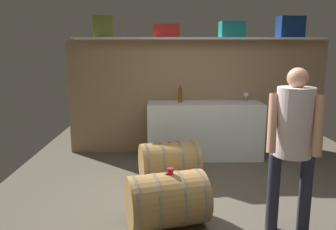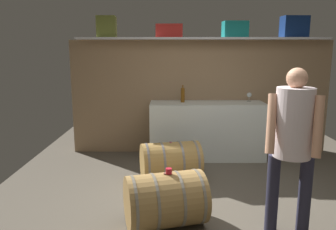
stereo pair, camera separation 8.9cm
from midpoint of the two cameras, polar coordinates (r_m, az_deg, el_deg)
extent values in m
cube|color=#595145|center=(4.30, 6.96, -13.44)|extent=(5.66, 7.98, 0.02)
cube|color=#9B7C5B|center=(5.75, 4.63, 3.14)|extent=(4.46, 0.10, 1.96)
cube|color=silver|center=(5.55, 4.96, 13.17)|extent=(4.10, 0.40, 0.03)
cube|color=olive|center=(5.61, -11.67, 14.88)|extent=(0.32, 0.28, 0.34)
cube|color=red|center=(5.52, -0.74, 14.51)|extent=(0.45, 0.22, 0.22)
cube|color=#168481|center=(5.64, 10.64, 14.48)|extent=(0.41, 0.29, 0.26)
cube|color=navy|center=(5.92, 20.19, 14.23)|extent=(0.42, 0.28, 0.34)
cube|color=white|center=(5.50, 5.89, -2.65)|extent=(1.89, 0.59, 0.94)
cylinder|color=brown|center=(5.41, 1.68, 3.33)|extent=(0.07, 0.07, 0.20)
sphere|color=brown|center=(5.40, 1.68, 4.53)|extent=(0.06, 0.06, 0.06)
cylinder|color=brown|center=(5.39, 1.68, 4.94)|extent=(0.02, 0.02, 0.06)
cylinder|color=white|center=(5.68, 13.02, 2.39)|extent=(0.08, 0.08, 0.00)
cylinder|color=white|center=(5.68, 13.04, 2.80)|extent=(0.01, 0.01, 0.08)
sphere|color=white|center=(5.67, 13.07, 3.50)|extent=(0.08, 0.08, 0.08)
sphere|color=maroon|center=(5.67, 13.06, 3.38)|extent=(0.05, 0.05, 0.05)
cylinder|color=#9F7943|center=(3.42, -0.99, -14.62)|extent=(0.91, 0.74, 0.55)
cylinder|color=gray|center=(3.36, -6.65, -15.23)|extent=(0.18, 0.55, 0.57)
cylinder|color=gray|center=(3.39, -3.12, -14.87)|extent=(0.18, 0.55, 0.57)
cylinder|color=gray|center=(3.46, 1.09, -14.36)|extent=(0.18, 0.55, 0.57)
cylinder|color=gray|center=(3.52, 4.37, -13.92)|extent=(0.18, 0.55, 0.57)
cylinder|color=#87584D|center=(3.31, -1.01, -10.21)|extent=(0.04, 0.04, 0.01)
cylinder|color=#A57F42|center=(4.51, -0.31, -8.20)|extent=(0.88, 0.70, 0.54)
cylinder|color=slate|center=(4.45, -4.52, -8.50)|extent=(0.14, 0.55, 0.56)
cylinder|color=slate|center=(4.49, -1.90, -8.32)|extent=(0.14, 0.55, 0.56)
cylinder|color=slate|center=(4.54, 1.26, -8.08)|extent=(0.14, 0.55, 0.56)
cylinder|color=slate|center=(4.59, 3.76, -7.87)|extent=(0.14, 0.55, 0.56)
cylinder|color=#8B414F|center=(4.43, -0.32, -4.80)|extent=(0.04, 0.04, 0.01)
cylinder|color=red|center=(3.30, -0.40, -9.76)|extent=(0.06, 0.06, 0.05)
cylinder|color=#272739|center=(3.46, 17.20, -12.83)|extent=(0.12, 0.12, 0.79)
cylinder|color=#272739|center=(3.48, 22.14, -13.03)|extent=(0.12, 0.12, 0.79)
cylinder|color=silver|center=(3.25, 20.50, -1.18)|extent=(0.34, 0.34, 0.65)
sphere|color=tan|center=(3.19, 20.99, 6.07)|extent=(0.19, 0.19, 0.19)
cylinder|color=tan|center=(3.14, 17.02, -1.36)|extent=(0.15, 0.26, 0.55)
cylinder|color=tan|center=(3.17, 24.14, -1.75)|extent=(0.13, 0.18, 0.56)
camera|label=1|loc=(0.04, -90.66, -0.13)|focal=34.85mm
camera|label=2|loc=(0.04, 89.34, 0.13)|focal=34.85mm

